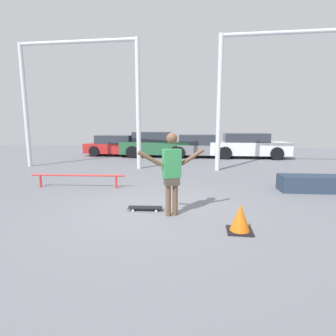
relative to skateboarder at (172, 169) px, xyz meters
The scene contains 12 objects.
ground_plane 1.12m from the skateboarder, 153.23° to the left, with size 36.00×36.00×0.00m, color slate.
skateboarder is the anchor object (origin of this frame).
skateboard 1.16m from the skateboarder, 158.47° to the left, with size 0.78×0.29×0.08m.
grind_box 5.07m from the skateboarder, 31.53° to the left, with size 2.74×0.68×0.47m, color #28384C.
grind_rail 3.89m from the skateboarder, 146.11° to the left, with size 2.91×0.28×0.42m.
canopy_support_left 7.99m from the skateboarder, 129.07° to the left, with size 5.49×0.20×5.51m.
canopy_support_right 7.49m from the skateboarder, 56.60° to the left, with size 5.49×0.20×5.51m.
parked_car_red 11.71m from the skateboarder, 113.84° to the left, with size 4.09×2.05×1.29m.
parked_car_green 10.70m from the skateboarder, 102.45° to the left, with size 4.23×2.04×1.51m.
parked_car_grey 10.62m from the skateboarder, 87.43° to the left, with size 4.07×1.97×1.36m.
parked_car_white 11.09m from the skateboarder, 72.96° to the left, with size 4.54×2.01×1.45m.
traffic_cone 1.68m from the skateboarder, 27.84° to the right, with size 0.45×0.45×0.51m.
Camera 1 is at (1.09, -5.58, 1.91)m, focal length 28.00 mm.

